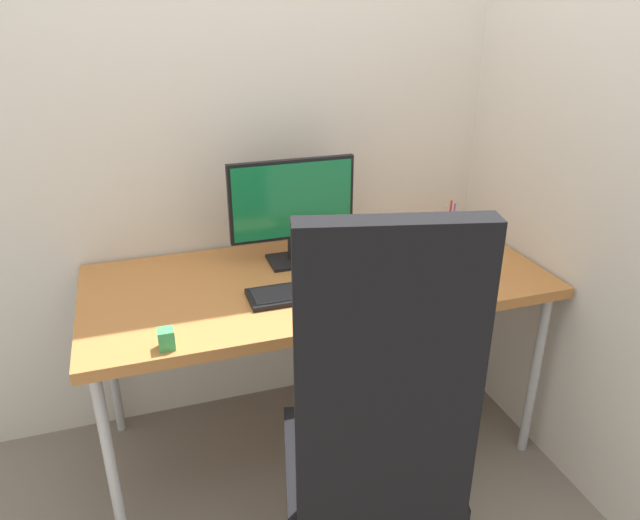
% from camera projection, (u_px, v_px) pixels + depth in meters
% --- Properties ---
extents(ground_plane, '(8.00, 8.00, 0.00)m').
position_uv_depth(ground_plane, '(317.00, 438.00, 2.49)').
color(ground_plane, slate).
extents(wall_back, '(2.83, 0.04, 2.80)m').
position_uv_depth(wall_back, '(284.00, 78.00, 2.26)').
color(wall_back, silver).
rests_on(wall_back, ground_plane).
extents(wall_side_right, '(0.04, 1.92, 2.80)m').
position_uv_depth(wall_side_right, '(574.00, 89.00, 2.01)').
color(wall_side_right, silver).
rests_on(wall_side_right, ground_plane).
extents(desk, '(1.66, 0.75, 0.75)m').
position_uv_depth(desk, '(317.00, 288.00, 2.20)').
color(desk, '#B27038').
rests_on(desk, ground_plane).
extents(office_chair, '(0.65, 0.64, 1.29)m').
position_uv_depth(office_chair, '(375.00, 439.00, 1.54)').
color(office_chair, black).
rests_on(office_chair, ground_plane).
extents(monitor, '(0.48, 0.15, 0.40)m').
position_uv_depth(monitor, '(292.00, 205.00, 2.22)').
color(monitor, black).
rests_on(monitor, desk).
extents(keyboard, '(0.39, 0.15, 0.02)m').
position_uv_depth(keyboard, '(304.00, 292.00, 2.05)').
color(keyboard, black).
rests_on(keyboard, desk).
extents(mouse, '(0.08, 0.11, 0.04)m').
position_uv_depth(mouse, '(410.00, 270.00, 2.19)').
color(mouse, slate).
rests_on(mouse, desk).
extents(pen_holder, '(0.08, 0.08, 0.18)m').
position_uv_depth(pen_holder, '(449.00, 230.00, 2.47)').
color(pen_holder, '#B2B5BA').
rests_on(pen_holder, desk).
extents(notebook, '(0.20, 0.24, 0.02)m').
position_uv_depth(notebook, '(461.00, 272.00, 2.20)').
color(notebook, '#B23333').
rests_on(notebook, desk).
extents(desk_clamp_accessory, '(0.05, 0.05, 0.06)m').
position_uv_depth(desk_clamp_accessory, '(166.00, 339.00, 1.73)').
color(desk_clamp_accessory, '#3FAD59').
rests_on(desk_clamp_accessory, desk).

